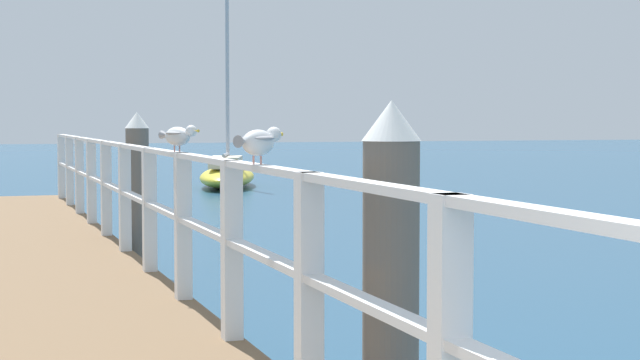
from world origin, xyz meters
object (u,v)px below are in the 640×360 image
dock_piling_near (391,295)px  seagull_background (178,135)px  boat_2 (227,174)px  dock_piling_far (138,190)px  seagull_foreground (259,141)px

dock_piling_near → seagull_background: size_ratio=4.33×
boat_2 → seagull_background: bearing=-87.2°
seagull_background → boat_2: boat_2 is taller
dock_piling_far → seagull_foreground: bearing=-93.1°
seagull_background → boat_2: (5.12, 19.32, -1.37)m
seagull_foreground → boat_2: boat_2 is taller
dock_piling_near → seagull_foreground: dock_piling_near is taller
seagull_background → boat_2: 20.03m
dock_piling_near → seagull_foreground: bearing=109.2°
dock_piling_near → boat_2: (4.74, 22.77, -0.62)m
dock_piling_near → dock_piling_far: (0.00, 7.98, 0.00)m
dock_piling_near → dock_piling_far: size_ratio=1.00×
dock_piling_near → seagull_foreground: (-0.37, 1.08, 0.74)m
dock_piling_near → seagull_background: bearing=96.2°
seagull_background → dock_piling_near: bearing=70.2°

